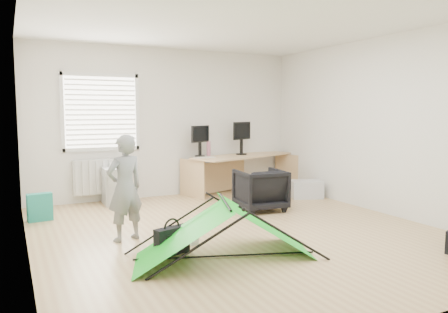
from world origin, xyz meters
name	(u,v)px	position (x,y,z in m)	size (l,w,h in m)	color
ground	(238,231)	(0.00, 0.00, 0.00)	(5.50, 5.50, 0.00)	tan
back_wall	(167,123)	(0.00, 2.75, 1.35)	(5.00, 0.02, 2.70)	silver
window	(101,112)	(-1.20, 2.71, 1.55)	(1.20, 0.06, 1.20)	silver
radiator	(103,176)	(-1.20, 2.67, 0.45)	(1.00, 0.12, 0.60)	silver
desk	(243,174)	(1.38, 2.36, 0.36)	(2.14, 0.68, 0.73)	tan
filing_cabinet	(115,186)	(-1.05, 2.43, 0.31)	(0.40, 0.53, 0.62)	#A8ABAD
monitor_left	(200,145)	(0.53, 2.47, 0.94)	(0.44, 0.10, 0.42)	black
monitor_right	(241,143)	(1.39, 2.45, 0.96)	(0.48, 0.11, 0.46)	black
keyboard	(204,157)	(0.50, 2.22, 0.74)	(0.39, 0.13, 0.02)	beige
thermos	(209,148)	(0.73, 2.54, 0.87)	(0.08, 0.08, 0.27)	#AC6079
office_chair	(260,190)	(0.91, 0.93, 0.33)	(0.70, 0.72, 0.66)	black
person	(125,188)	(-1.41, 0.26, 0.65)	(0.47, 0.31, 1.29)	gray
kite	(225,230)	(-0.60, -0.83, 0.30)	(1.96, 0.86, 0.61)	#11B71B
storage_crate	(306,189)	(2.17, 1.42, 0.15)	(0.55, 0.39, 0.31)	silver
tote_bag	(40,207)	(-2.28, 1.74, 0.20)	(0.34, 0.15, 0.40)	#1C806F
laptop_bag	(172,241)	(-1.08, -0.49, 0.15)	(0.41, 0.12, 0.30)	black
white_box	(192,240)	(-0.74, -0.25, 0.06)	(0.11, 0.11, 0.11)	silver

